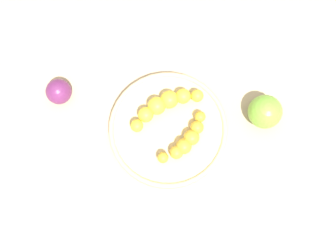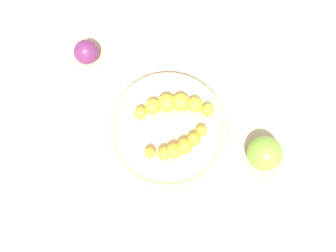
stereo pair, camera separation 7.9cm
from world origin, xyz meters
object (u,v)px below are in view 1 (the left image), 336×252
object	(u,v)px
fruit_bowl	(168,129)
banana_yellow	(164,105)
banana_spotted	(186,140)
apple_green	(265,112)
plum_purple	(59,92)

from	to	relation	value
fruit_bowl	banana_yellow	distance (m)	0.05
banana_spotted	apple_green	distance (m)	0.17
plum_purple	banana_spotted	bearing A→B (deg)	50.98
fruit_bowl	banana_yellow	world-z (taller)	banana_yellow
plum_purple	apple_green	bearing A→B (deg)	66.63
fruit_bowl	apple_green	world-z (taller)	apple_green
apple_green	banana_yellow	bearing A→B (deg)	-110.99
fruit_bowl	banana_spotted	xyz separation A→B (m)	(0.04, 0.03, 0.02)
banana_yellow	apple_green	size ratio (longest dim) A/B	2.31
fruit_bowl	plum_purple	size ratio (longest dim) A/B	4.59
fruit_bowl	banana_spotted	world-z (taller)	banana_spotted
banana_yellow	banana_spotted	bearing A→B (deg)	-176.57
plum_purple	apple_green	world-z (taller)	apple_green
fruit_bowl	apple_green	distance (m)	0.20
banana_yellow	plum_purple	world-z (taller)	banana_yellow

